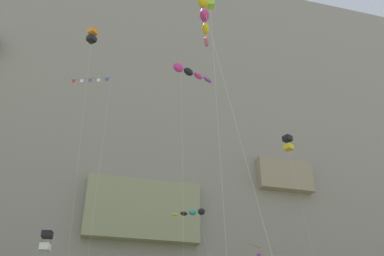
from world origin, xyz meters
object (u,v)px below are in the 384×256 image
(kite_box_low_center, at_px, (210,3))
(kite_banner_high_left, at_px, (90,113))
(kite_box_upper_right, at_px, (288,143))
(kite_windsock_mid_left, at_px, (188,72))
(kite_box_low_right, at_px, (46,241))
(kite_box_far_right, at_px, (92,36))
(kite_windsock_front_field, at_px, (204,14))
(kite_windsock_low_left, at_px, (194,213))

(kite_box_low_center, bearing_deg, kite_banner_high_left, 130.71)
(kite_box_upper_right, bearing_deg, kite_windsock_mid_left, -142.93)
(kite_box_low_right, xyz_separation_m, kite_box_low_center, (10.47, -10.17, 17.94))
(kite_box_far_right, bearing_deg, kite_banner_high_left, -64.66)
(kite_windsock_front_field, distance_m, kite_box_far_right, 19.14)
(kite_box_far_right, bearing_deg, kite_box_low_right, -118.03)
(kite_box_far_right, bearing_deg, kite_box_upper_right, 16.60)
(kite_windsock_low_left, bearing_deg, kite_box_upper_right, 24.13)
(kite_box_low_right, bearing_deg, kite_windsock_front_field, -55.18)
(kite_windsock_low_left, bearing_deg, kite_box_low_center, -98.93)
(kite_box_upper_right, xyz_separation_m, kite_banner_high_left, (-25.05, -9.83, -5.32))
(kite_box_low_right, relative_size, kite_windsock_low_left, 0.74)
(kite_windsock_low_left, bearing_deg, kite_banner_high_left, -162.44)
(kite_box_far_right, relative_size, kite_banner_high_left, 1.28)
(kite_box_low_center, relative_size, kite_box_far_right, 0.86)
(kite_banner_high_left, bearing_deg, kite_box_upper_right, 21.42)
(kite_box_low_right, distance_m, kite_windsock_low_left, 13.64)
(kite_box_low_center, distance_m, kite_box_far_right, 15.97)
(kite_windsock_front_field, distance_m, kite_box_upper_right, 29.06)
(kite_windsock_low_left, bearing_deg, kite_box_low_right, -166.14)
(kite_windsock_front_field, bearing_deg, kite_windsock_low_left, 77.77)
(kite_box_low_right, bearing_deg, kite_windsock_low_left, 13.86)
(kite_box_low_center, height_order, kite_box_upper_right, kite_box_low_center)
(kite_box_upper_right, height_order, kite_banner_high_left, kite_box_upper_right)
(kite_box_low_center, height_order, kite_windsock_mid_left, kite_box_low_center)
(kite_windsock_front_field, bearing_deg, kite_banner_high_left, 119.16)
(kite_box_upper_right, relative_size, kite_windsock_mid_left, 1.05)
(kite_box_low_right, relative_size, kite_windsock_mid_left, 0.42)
(kite_box_far_right, xyz_separation_m, kite_windsock_low_left, (11.59, 1.29, -18.20))
(kite_box_far_right, xyz_separation_m, kite_windsock_mid_left, (9.39, -4.81, -6.47))
(kite_box_upper_right, bearing_deg, kite_box_low_center, -129.94)
(kite_box_low_center, relative_size, kite_banner_high_left, 1.11)
(kite_box_upper_right, height_order, kite_windsock_mid_left, kite_box_upper_right)
(kite_windsock_front_field, relative_size, kite_box_upper_right, 0.86)
(kite_box_low_center, height_order, kite_box_far_right, kite_box_far_right)
(kite_box_low_right, height_order, kite_box_low_center, kite_box_low_center)
(kite_box_upper_right, xyz_separation_m, kite_windsock_mid_left, (-16.64, -12.57, -1.00))
(kite_box_low_center, distance_m, kite_windsock_mid_left, 7.41)
(kite_windsock_front_field, height_order, kite_windsock_mid_left, kite_windsock_mid_left)
(kite_box_low_right, relative_size, kite_banner_high_left, 0.43)
(kite_box_low_right, bearing_deg, kite_box_low_center, -44.18)
(kite_banner_high_left, bearing_deg, kite_windsock_front_field, -60.84)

